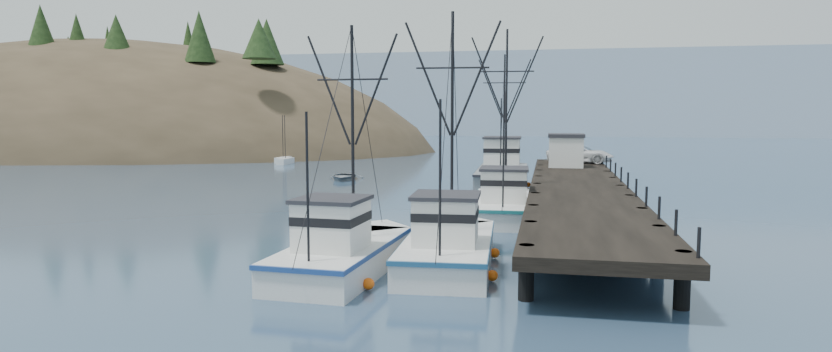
# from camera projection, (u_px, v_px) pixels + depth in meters

# --- Properties ---
(ground) EXTENTS (400.00, 400.00, 0.00)m
(ground) POSITION_uv_depth(u_px,v_px,m) (273.00, 260.00, 29.16)
(ground) COLOR navy
(ground) RESTS_ON ground
(pier) EXTENTS (6.00, 44.00, 2.00)m
(pier) POSITION_uv_depth(u_px,v_px,m) (578.00, 189.00, 41.80)
(pier) COLOR black
(pier) RESTS_ON ground
(headland) EXTENTS (134.80, 78.00, 51.00)m
(headland) POSITION_uv_depth(u_px,v_px,m) (74.00, 172.00, 121.22)
(headland) COLOR #382D1E
(headland) RESTS_ON ground
(distant_ridge) EXTENTS (360.00, 40.00, 26.00)m
(distant_ridge) POSITION_uv_depth(u_px,v_px,m) (542.00, 134.00, 192.89)
(distant_ridge) COLOR #9EB2C6
(distant_ridge) RESTS_ON ground
(distant_ridge_far) EXTENTS (180.00, 25.00, 18.00)m
(distant_ridge_far) POSITION_uv_depth(u_px,v_px,m) (391.00, 132.00, 217.50)
(distant_ridge_far) COLOR silver
(distant_ridge_far) RESTS_ON ground
(moored_sailboats) EXTENTS (23.06, 19.00, 6.35)m
(moored_sailboats) POSITION_uv_depth(u_px,v_px,m) (231.00, 157.00, 90.80)
(moored_sailboats) COLOR silver
(moored_sailboats) RESTS_ON ground
(trawler_near) EXTENTS (4.23, 11.26, 11.39)m
(trawler_near) POSITION_uv_depth(u_px,v_px,m) (449.00, 246.00, 28.38)
(trawler_near) COLOR silver
(trawler_near) RESTS_ON ground
(trawler_mid) EXTENTS (4.08, 10.65, 10.63)m
(trawler_mid) POSITION_uv_depth(u_px,v_px,m) (346.00, 252.00, 27.16)
(trawler_mid) COLOR silver
(trawler_mid) RESTS_ON ground
(trawler_far) EXTENTS (4.32, 12.06, 12.22)m
(trawler_far) POSITION_uv_depth(u_px,v_px,m) (505.00, 204.00, 41.02)
(trawler_far) COLOR silver
(trawler_far) RESTS_ON ground
(work_vessel) EXTENTS (4.54, 14.00, 11.94)m
(work_vessel) POSITION_uv_depth(u_px,v_px,m) (503.00, 175.00, 55.63)
(work_vessel) COLOR slate
(work_vessel) RESTS_ON ground
(pier_shed) EXTENTS (3.00, 3.20, 2.80)m
(pier_shed) POSITION_uv_depth(u_px,v_px,m) (566.00, 150.00, 54.89)
(pier_shed) COLOR silver
(pier_shed) RESTS_ON pier
(pickup_truck) EXTENTS (6.29, 3.67, 1.65)m
(pickup_truck) POSITION_uv_depth(u_px,v_px,m) (580.00, 154.00, 59.05)
(pickup_truck) COLOR silver
(pickup_truck) RESTS_ON pier
(motorboat) EXTENTS (4.16, 5.35, 1.02)m
(motorboat) POSITION_uv_depth(u_px,v_px,m) (344.00, 180.00, 63.62)
(motorboat) COLOR slate
(motorboat) RESTS_ON ground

